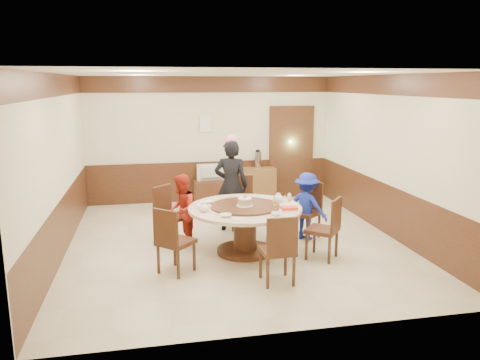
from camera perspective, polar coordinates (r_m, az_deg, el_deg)
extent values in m
plane|color=beige|center=(8.03, -0.64, -7.56)|extent=(6.00, 6.00, 0.00)
plane|color=silver|center=(7.58, -0.69, 12.83)|extent=(6.00, 6.00, 0.00)
cube|color=beige|center=(10.62, -3.67, 4.94)|extent=(5.50, 0.04, 2.80)
cube|color=beige|center=(4.83, 5.94, -3.40)|extent=(5.50, 0.04, 2.80)
cube|color=beige|center=(7.68, -21.29, 1.52)|extent=(0.04, 6.00, 2.80)
cube|color=beige|center=(8.62, 17.63, 2.82)|extent=(0.04, 6.00, 2.80)
cube|color=#422414|center=(7.90, -0.65, -4.48)|extent=(5.50, 6.00, 0.90)
cube|color=#422414|center=(7.58, -0.69, 11.51)|extent=(5.50, 6.00, 0.35)
cube|color=#422414|center=(11.03, 6.24, 3.31)|extent=(1.05, 0.08, 2.18)
cube|color=#8BD893|center=(11.05, 6.21, 3.33)|extent=(0.88, 0.02, 2.05)
cylinder|color=#422414|center=(7.56, 0.60, -8.57)|extent=(0.89, 0.89, 0.06)
cylinder|color=#422414|center=(7.46, 0.61, -6.23)|extent=(0.36, 0.36, 0.65)
cylinder|color=beige|center=(7.35, 0.61, -3.49)|extent=(1.79, 1.79, 0.05)
cylinder|color=#422414|center=(7.34, 0.61, -3.19)|extent=(1.09, 1.09, 0.03)
cube|color=#422414|center=(8.19, 7.94, -3.99)|extent=(0.62, 0.62, 0.06)
cube|color=#422414|center=(8.30, 8.79, -1.89)|extent=(0.29, 0.36, 0.50)
cube|color=#422414|center=(8.26, 7.89, -5.59)|extent=(0.36, 0.36, 0.42)
cube|color=#422414|center=(8.64, 0.29, -3.05)|extent=(0.50, 0.50, 0.06)
cube|color=#422414|center=(8.78, 0.21, -0.99)|extent=(0.42, 0.10, 0.50)
cube|color=#422414|center=(8.70, 0.29, -4.58)|extent=(0.36, 0.36, 0.42)
cube|color=#422414|center=(7.93, -8.30, -4.53)|extent=(0.62, 0.62, 0.06)
cube|color=#422414|center=(8.00, -9.46, -2.42)|extent=(0.33, 0.32, 0.50)
cube|color=#422414|center=(8.00, -8.25, -6.18)|extent=(0.36, 0.36, 0.42)
cube|color=#422414|center=(6.73, -7.81, -7.50)|extent=(0.62, 0.62, 0.06)
cube|color=#422414|center=(6.50, -9.07, -5.74)|extent=(0.33, 0.32, 0.50)
cube|color=#422414|center=(6.82, -7.76, -9.40)|extent=(0.36, 0.36, 0.42)
cube|color=#422414|center=(6.37, 4.55, -8.55)|extent=(0.45, 0.45, 0.06)
cube|color=#422414|center=(6.09, 5.17, -6.84)|extent=(0.42, 0.05, 0.50)
cube|color=#422414|center=(6.46, 4.52, -10.55)|extent=(0.36, 0.36, 0.42)
cube|color=#422414|center=(7.29, 9.98, -6.04)|extent=(0.62, 0.62, 0.06)
cube|color=#422414|center=(7.16, 11.65, -4.20)|extent=(0.30, 0.35, 0.50)
cube|color=#422414|center=(7.37, 9.91, -7.82)|extent=(0.36, 0.36, 0.42)
imported|color=black|center=(8.46, -1.10, -0.68)|extent=(0.70, 0.56, 1.67)
imported|color=#A82416|center=(7.77, -7.15, -3.69)|extent=(0.56, 0.66, 1.20)
imported|color=#18279A|center=(8.11, 8.14, -3.19)|extent=(0.83, 0.85, 1.16)
cylinder|color=white|center=(7.30, 0.60, -3.11)|extent=(0.26, 0.26, 0.01)
cylinder|color=tan|center=(7.28, 0.60, -2.69)|extent=(0.21, 0.21, 0.10)
cylinder|color=white|center=(7.27, 0.60, -2.26)|extent=(0.21, 0.21, 0.01)
sphere|color=pink|center=(7.26, 0.60, -1.98)|extent=(0.06, 0.06, 0.06)
ellipsoid|color=white|center=(7.08, -4.46, -3.41)|extent=(0.17, 0.15, 0.13)
ellipsoid|color=white|center=(7.66, 4.69, -2.24)|extent=(0.17, 0.15, 0.13)
imported|color=white|center=(7.58, -3.79, -2.70)|extent=(0.15, 0.15, 0.04)
imported|color=white|center=(6.90, 4.42, -4.12)|extent=(0.15, 0.15, 0.05)
imported|color=white|center=(6.81, -1.74, -4.33)|extent=(0.16, 0.16, 0.04)
imported|color=white|center=(7.37, 5.77, -3.11)|extent=(0.14, 0.14, 0.05)
imported|color=white|center=(7.30, -4.67, -3.25)|extent=(0.17, 0.17, 0.04)
cylinder|color=white|center=(6.68, -0.34, -4.78)|extent=(0.18, 0.18, 0.01)
cylinder|color=white|center=(7.91, 3.06, -2.16)|extent=(0.18, 0.18, 0.01)
cube|color=white|center=(7.17, 6.01, -3.67)|extent=(0.30, 0.20, 0.02)
cube|color=red|center=(7.16, 6.02, -3.43)|extent=(0.24, 0.15, 0.04)
cylinder|color=silver|center=(7.35, 4.26, -2.68)|extent=(0.06, 0.06, 0.16)
cylinder|color=silver|center=(7.54, 6.03, -2.34)|extent=(0.06, 0.06, 0.16)
cube|color=#422414|center=(10.57, -3.39, -1.42)|extent=(0.85, 0.45, 0.50)
imported|color=gray|center=(10.48, -3.42, 0.93)|extent=(0.67, 0.14, 0.38)
cube|color=brown|center=(10.77, 2.15, -0.49)|extent=(0.80, 0.40, 0.75)
cylinder|color=silver|center=(10.66, 2.19, 2.48)|extent=(0.15, 0.15, 0.38)
cube|color=white|center=(10.53, -4.20, 6.78)|extent=(0.25, 0.00, 0.35)
cube|color=white|center=(10.65, -0.69, 5.25)|extent=(0.30, 0.00, 0.22)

